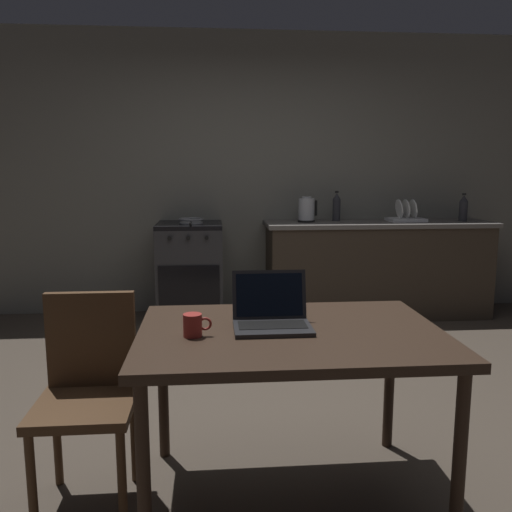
{
  "coord_description": "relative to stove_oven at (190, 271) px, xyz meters",
  "views": [
    {
      "loc": [
        -0.38,
        -2.87,
        1.4
      ],
      "look_at": [
        -0.09,
        0.63,
        0.83
      ],
      "focal_mm": 37.07,
      "sensor_mm": 36.0,
      "label": 1
    }
  ],
  "objects": [
    {
      "name": "laptop",
      "position": [
        0.45,
        -2.79,
        0.34
      ],
      "size": [
        0.32,
        0.27,
        0.22
      ],
      "rotation": [
        0.0,
        0.0,
        0.13
      ],
      "color": "#232326",
      "rests_on": "dining_table"
    },
    {
      "name": "dining_table",
      "position": [
        0.52,
        -2.84,
        0.22
      ],
      "size": [
        1.25,
        0.88,
        0.75
      ],
      "color": "#332319",
      "rests_on": "ground_plane"
    },
    {
      "name": "kitchen_counter",
      "position": [
        1.79,
        0.0,
        0.0
      ],
      "size": [
        2.16,
        0.64,
        0.91
      ],
      "color": "#382D23",
      "rests_on": "ground_plane"
    },
    {
      "name": "back_wall",
      "position": [
        0.89,
        0.35,
        0.9
      ],
      "size": [
        6.4,
        0.1,
        2.71
      ],
      "primitive_type": "cube",
      "color": "slate",
      "rests_on": "ground_plane"
    },
    {
      "name": "dish_rack",
      "position": [
        2.07,
        0.0,
        0.51
      ],
      "size": [
        0.34,
        0.26,
        0.21
      ],
      "color": "silver",
      "rests_on": "kitchen_counter"
    },
    {
      "name": "electric_kettle",
      "position": [
        1.1,
        0.0,
        0.57
      ],
      "size": [
        0.18,
        0.16,
        0.24
      ],
      "color": "black",
      "rests_on": "kitchen_counter"
    },
    {
      "name": "chair",
      "position": [
        -0.33,
        -2.75,
        0.05
      ],
      "size": [
        0.4,
        0.4,
        0.88
      ],
      "rotation": [
        0.0,
        0.0,
        0.29
      ],
      "color": "#4C331E",
      "rests_on": "ground_plane"
    },
    {
      "name": "stove_oven",
      "position": [
        0.0,
        0.0,
        0.0
      ],
      "size": [
        0.6,
        0.62,
        0.91
      ],
      "color": "#2D2D30",
      "rests_on": "ground_plane"
    },
    {
      "name": "frying_pan",
      "position": [
        0.02,
        -0.03,
        0.48
      ],
      "size": [
        0.23,
        0.4,
        0.05
      ],
      "color": "gray",
      "rests_on": "stove_oven"
    },
    {
      "name": "bottle_b",
      "position": [
        1.41,
        0.08,
        0.59
      ],
      "size": [
        0.08,
        0.08,
        0.29
      ],
      "color": "#2D2D33",
      "rests_on": "kitchen_counter"
    },
    {
      "name": "ground_plane",
      "position": [
        0.59,
        -2.05,
        -0.46
      ],
      "size": [
        12.0,
        12.0,
        0.0
      ],
      "primitive_type": "plane",
      "color": "#473D33"
    },
    {
      "name": "bottle",
      "position": [
        2.61,
        -0.05,
        0.58
      ],
      "size": [
        0.08,
        0.08,
        0.27
      ],
      "color": "#2D2D33",
      "rests_on": "kitchen_counter"
    },
    {
      "name": "coffee_mug",
      "position": [
        0.13,
        -2.89,
        0.34
      ],
      "size": [
        0.11,
        0.07,
        0.09
      ],
      "color": "#9E2D28",
      "rests_on": "dining_table"
    }
  ]
}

